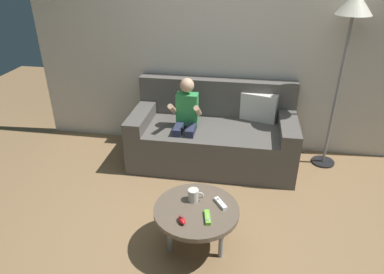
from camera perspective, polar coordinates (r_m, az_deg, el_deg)
The scene contains 10 objects.
ground_plane at distance 2.81m, azimuth 2.04°, elevation -18.01°, with size 8.58×8.58×0.00m, color olive.
wall_back at distance 3.78m, azimuth 6.01°, elevation 15.95°, with size 4.29×0.05×2.50m, color beige.
couch at distance 3.73m, azimuth 3.61°, elevation 0.29°, with size 1.69×0.80×0.83m.
person_seated_on_couch at distance 3.50m, azimuth -1.02°, elevation 2.92°, with size 0.30×0.37×0.94m.
coffee_table at distance 2.60m, azimuth 0.73°, elevation -12.11°, with size 0.62×0.62×0.38m.
game_remote_white_near_edge at distance 2.61m, azimuth 4.66°, elevation -10.72°, with size 0.11×0.14×0.03m.
nunchuk_red at distance 2.45m, azimuth -1.67°, elevation -13.34°, with size 0.08×0.10×0.05m.
game_remote_lime_far_corner at distance 2.49m, azimuth 2.54°, elevation -12.95°, with size 0.06×0.14×0.03m.
coffee_mug at distance 2.62m, azimuth 0.28°, elevation -9.46°, with size 0.12×0.08×0.09m.
floor_lamp at distance 3.56m, azimuth 24.64°, elevation 17.16°, with size 0.32×0.32×1.73m.
Camera 1 is at (0.23, -1.95, 2.02)m, focal length 32.73 mm.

